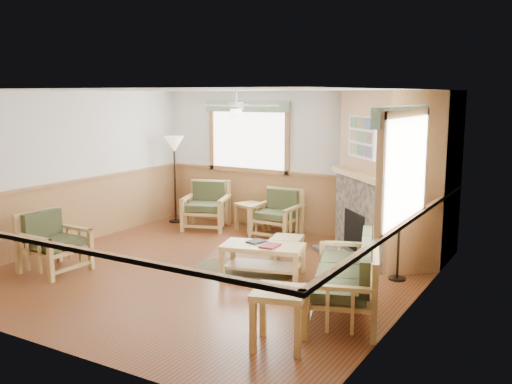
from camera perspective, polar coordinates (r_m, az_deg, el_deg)
The scene contains 24 objects.
floor at distance 8.71m, azimuth -4.65°, elevation -7.96°, with size 6.00×6.00×0.01m, color brown.
ceiling at distance 8.29m, azimuth -4.92°, elevation 10.13°, with size 6.00×6.00×0.01m, color white.
wall_back at distance 10.96m, azimuth 4.30°, elevation 2.99°, with size 6.00×0.02×2.70m, color white.
wall_front at distance 6.23m, azimuth -20.89°, elevation -2.89°, with size 6.00×0.02×2.70m, color white.
wall_left at distance 10.40m, azimuth -18.43°, elevation 2.14°, with size 0.02×6.00×2.70m, color white.
wall_right at distance 7.12m, azimuth 15.37°, elevation -1.06°, with size 0.02×6.00×2.70m, color white.
wainscot at distance 8.56m, azimuth -4.70°, elevation -4.42°, with size 6.00×6.00×1.10m, color #A57443, non-canonical shape.
fireplace at distance 9.33m, azimuth 13.06°, elevation 1.56°, with size 2.20×2.20×2.70m, color #A57443, non-canonical shape.
window_back at distance 11.37m, azimuth -0.76°, elevation 9.22°, with size 1.90×0.16×1.50m, color white, non-canonical shape.
window_right at distance 6.82m, azimuth 15.05°, elevation 8.47°, with size 0.16×1.90×1.50m, color white, non-canonical shape.
ceiling_fan at distance 8.37m, azimuth -2.01°, elevation 9.88°, with size 1.24×1.24×0.36m, color white, non-canonical shape.
sofa at distance 7.18m, azimuth 8.87°, elevation -8.21°, with size 0.79×1.93×0.89m, color tan, non-canonical shape.
armchair_back_left at distance 11.30m, azimuth -5.02°, elevation -1.38°, with size 0.82×0.82×0.92m, color tan, non-canonical shape.
armchair_back_right at distance 10.61m, azimuth 2.07°, elevation -2.21°, with size 0.78×0.78×0.87m, color tan, non-canonical shape.
armchair_left at distance 9.08m, azimuth -19.53°, elevation -4.77°, with size 0.80×0.80×0.90m, color tan, non-canonical shape.
coffee_table at distance 8.42m, azimuth 0.68°, elevation -6.84°, with size 1.18×0.59×0.47m, color tan, non-canonical shape.
end_table_chairs at distance 11.13m, azimuth -0.55°, elevation -2.51°, with size 0.48×0.46×0.54m, color tan, non-canonical shape.
end_table_sofa at distance 6.17m, azimuth 2.38°, elevation -12.48°, with size 0.56×0.53×0.62m, color tan, non-canonical shape.
footstool at distance 9.13m, azimuth 3.12°, elevation -5.75°, with size 0.47×0.47×0.40m, color tan, non-canonical shape.
braided_rug at distance 8.75m, azimuth -1.31°, elevation -7.77°, with size 1.62×1.62×0.01m, color brown.
floor_lamp_left at distance 11.89m, azimuth -8.11°, elevation 1.26°, with size 0.41×0.41×1.80m, color black, non-canonical shape.
floor_lamp_right at distance 8.36m, azimuth 14.14°, elevation -3.30°, with size 0.36×0.36×1.59m, color black, non-canonical shape.
book_red at distance 8.23m, azimuth 1.42°, elevation -5.31°, with size 0.22×0.30×0.03m, color maroon.
book_dark at distance 8.48m, azimuth 0.04°, elevation -4.89°, with size 0.20×0.27×0.03m, color black.
Camera 1 is at (4.79, -6.77, 2.65)m, focal length 40.00 mm.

